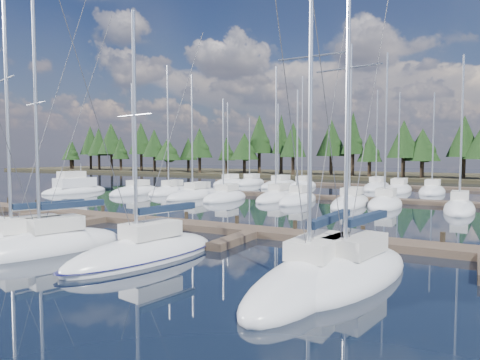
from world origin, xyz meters
The scene contains 12 objects.
ground centered at (0.00, 30.00, 0.00)m, with size 260.00×260.00×0.00m, color black.
far_shore centered at (0.00, 90.00, 0.30)m, with size 220.00×30.00×0.60m, color #302B1B.
main_dock centered at (0.00, 17.36, 0.20)m, with size 44.00×6.13×0.90m.
back_docks centered at (0.00, 49.58, 0.20)m, with size 50.00×21.80×0.40m.
front_sailboat_2 centered at (-2.34, 8.38, 0.31)m, with size 4.94×8.86×15.37m.
front_sailboat_3 centered at (-1.13, 9.00, 0.30)m, with size 4.40×8.23×13.23m.
front_sailboat_4 centered at (4.19, 10.04, 0.28)m, with size 4.20×8.90×11.92m.
front_sailboat_5 centered at (12.21, 10.33, 0.29)m, with size 3.22×10.08×15.03m.
front_sailboat_6 centered at (13.28, 11.37, 0.29)m, with size 4.39×8.93×14.48m.
back_sailboat_rows centered at (0.52, 45.02, 0.26)m, with size 43.18×32.79×16.84m.
motor_yacht_left centered at (-27.17, 32.36, 0.49)m, with size 3.93×9.18×4.45m.
tree_line centered at (-2.28, 80.23, 7.45)m, with size 182.69×12.12×13.31m.
Camera 1 is at (17.39, -4.76, 4.83)m, focal length 32.00 mm.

